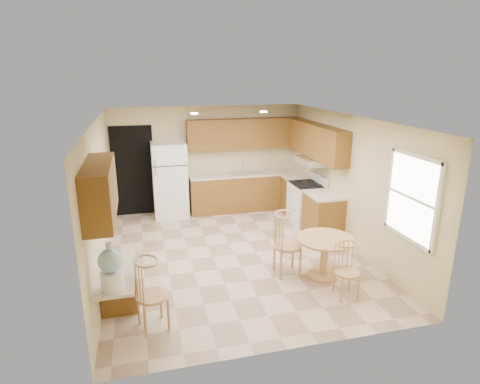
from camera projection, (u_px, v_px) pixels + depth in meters
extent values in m
plane|color=#C9AC92|center=(234.00, 254.00, 7.45)|extent=(5.50, 5.50, 0.00)
cube|color=white|center=(234.00, 119.00, 6.73)|extent=(4.50, 5.50, 0.02)
cube|color=beige|center=(208.00, 159.00, 9.64)|extent=(4.50, 0.02, 2.50)
cube|color=beige|center=(291.00, 257.00, 4.54)|extent=(4.50, 0.02, 2.50)
cube|color=beige|center=(101.00, 200.00, 6.56)|extent=(0.02, 5.50, 2.50)
cube|color=beige|center=(349.00, 182.00, 7.62)|extent=(0.02, 5.50, 2.50)
cube|color=black|center=(133.00, 171.00, 9.27)|extent=(0.90, 0.02, 2.10)
cube|color=brown|center=(246.00, 192.00, 9.80)|extent=(2.75, 0.60, 0.87)
cube|color=beige|center=(246.00, 174.00, 9.67)|extent=(2.75, 0.63, 0.04)
cube|color=brown|center=(296.00, 196.00, 9.51)|extent=(0.60, 0.59, 0.87)
cube|color=beige|center=(297.00, 177.00, 9.37)|extent=(0.63, 0.59, 0.04)
cube|color=brown|center=(323.00, 216.00, 8.16)|extent=(0.60, 0.80, 0.87)
cube|color=beige|center=(324.00, 195.00, 8.02)|extent=(0.63, 0.80, 0.04)
cube|color=brown|center=(245.00, 133.00, 9.52)|extent=(2.75, 0.33, 0.70)
cube|color=brown|center=(316.00, 141.00, 8.53)|extent=(0.33, 2.42, 0.70)
cube|color=brown|center=(100.00, 191.00, 4.94)|extent=(0.33, 1.40, 0.70)
cube|color=silver|center=(245.00, 173.00, 9.66)|extent=(0.78, 0.44, 0.01)
cube|color=silver|center=(312.00, 161.00, 8.61)|extent=(0.50, 0.76, 0.14)
cube|color=brown|center=(118.00, 286.00, 5.65)|extent=(0.48, 0.42, 0.72)
cube|color=beige|center=(115.00, 274.00, 5.18)|extent=(0.50, 1.20, 0.04)
cube|color=white|center=(413.00, 198.00, 5.83)|extent=(0.05, 1.00, 1.20)
cube|color=white|center=(417.00, 156.00, 5.65)|extent=(0.05, 1.10, 0.06)
cube|color=white|center=(407.00, 237.00, 6.00)|extent=(0.05, 1.10, 0.06)
cube|color=white|center=(438.00, 209.00, 5.33)|extent=(0.05, 0.06, 1.28)
cube|color=white|center=(390.00, 188.00, 6.32)|extent=(0.05, 0.06, 1.28)
cylinder|color=white|center=(194.00, 113.00, 7.73)|extent=(0.14, 0.14, 0.02)
cylinder|color=white|center=(264.00, 112.00, 8.06)|extent=(0.14, 0.14, 0.02)
cube|color=white|center=(170.00, 180.00, 9.20)|extent=(0.77, 0.72, 1.74)
cube|color=black|center=(170.00, 166.00, 8.75)|extent=(0.75, 0.01, 0.02)
cube|color=silver|center=(156.00, 172.00, 8.69)|extent=(0.03, 0.03, 0.18)
cube|color=silver|center=(155.00, 162.00, 8.63)|extent=(0.03, 0.03, 0.14)
cube|color=white|center=(306.00, 204.00, 8.87)|extent=(0.65, 0.76, 0.90)
cube|color=black|center=(307.00, 184.00, 8.74)|extent=(0.64, 0.75, 0.02)
cube|color=white|center=(319.00, 179.00, 8.78)|extent=(0.06, 0.76, 0.18)
cylinder|color=tan|center=(323.00, 275.00, 6.64)|extent=(0.50, 0.50, 0.05)
cylinder|color=tan|center=(324.00, 258.00, 6.55)|extent=(0.13, 0.13, 0.62)
cylinder|color=tan|center=(325.00, 239.00, 6.45)|extent=(0.93, 0.93, 0.04)
cylinder|color=tan|center=(287.00, 246.00, 6.60)|extent=(0.47, 0.47, 0.04)
cylinder|color=tan|center=(274.00, 257.00, 6.79)|extent=(0.04, 0.04, 0.50)
cylinder|color=tan|center=(293.00, 255.00, 6.87)|extent=(0.04, 0.04, 0.50)
cylinder|color=tan|center=(281.00, 265.00, 6.48)|extent=(0.04, 0.04, 0.50)
cylinder|color=tan|center=(300.00, 263.00, 6.56)|extent=(0.04, 0.04, 0.50)
cylinder|color=tan|center=(347.00, 273.00, 5.94)|extent=(0.37, 0.37, 0.04)
cylinder|color=tan|center=(334.00, 281.00, 6.09)|extent=(0.03, 0.03, 0.40)
cylinder|color=tan|center=(349.00, 279.00, 6.15)|extent=(0.03, 0.03, 0.40)
cylinder|color=tan|center=(342.00, 290.00, 5.84)|extent=(0.03, 0.03, 0.40)
cylinder|color=tan|center=(358.00, 288.00, 5.90)|extent=(0.03, 0.03, 0.40)
cylinder|color=tan|center=(152.00, 296.00, 5.21)|extent=(0.43, 0.43, 0.04)
cylinder|color=tan|center=(141.00, 307.00, 5.38)|extent=(0.04, 0.04, 0.46)
cylinder|color=tan|center=(164.00, 304.00, 5.45)|extent=(0.04, 0.04, 0.46)
cylinder|color=tan|center=(142.00, 320.00, 5.09)|extent=(0.04, 0.04, 0.46)
cylinder|color=tan|center=(166.00, 316.00, 5.17)|extent=(0.04, 0.04, 0.46)
cylinder|color=white|center=(112.00, 280.00, 4.76)|extent=(0.27, 0.27, 0.23)
sphere|color=#8EBADC|center=(110.00, 261.00, 4.68)|extent=(0.29, 0.29, 0.29)
cylinder|color=#8EBADC|center=(109.00, 246.00, 4.63)|extent=(0.07, 0.07, 0.08)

